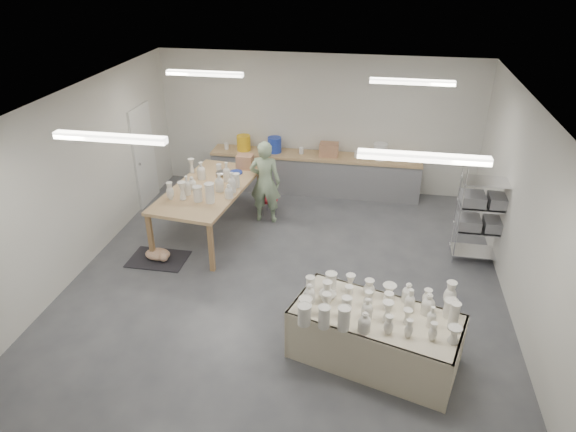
% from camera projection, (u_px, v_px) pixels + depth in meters
% --- Properties ---
extents(room, '(8.00, 8.02, 3.00)m').
position_uv_depth(room, '(278.00, 167.00, 7.56)').
color(room, '#424449').
rests_on(room, ground).
extents(back_counter, '(4.60, 0.60, 1.24)m').
position_uv_depth(back_counter, '(314.00, 172.00, 11.41)').
color(back_counter, '#AE8054').
rests_on(back_counter, ground).
extents(wire_shelf, '(0.88, 0.48, 1.80)m').
position_uv_depth(wire_shelf, '(484.00, 213.00, 8.72)').
color(wire_shelf, silver).
rests_on(wire_shelf, ground).
extents(drying_table, '(2.35, 1.62, 1.13)m').
position_uv_depth(drying_table, '(374.00, 333.00, 6.73)').
color(drying_table, olive).
rests_on(drying_table, ground).
extents(work_table, '(1.57, 2.70, 1.34)m').
position_uv_depth(work_table, '(211.00, 186.00, 9.56)').
color(work_table, '#AE8054').
rests_on(work_table, ground).
extents(rug, '(1.00, 0.70, 0.02)m').
position_uv_depth(rug, '(158.00, 259.00, 9.11)').
color(rug, black).
rests_on(rug, ground).
extents(cat, '(0.48, 0.36, 0.19)m').
position_uv_depth(cat, '(159.00, 254.00, 9.05)').
color(cat, white).
rests_on(cat, rug).
extents(potter, '(0.62, 0.42, 1.68)m').
position_uv_depth(potter, '(265.00, 182.00, 10.05)').
color(potter, '#94AC85').
rests_on(potter, ground).
extents(red_stool, '(0.42, 0.42, 0.36)m').
position_uv_depth(red_stool, '(268.00, 200.00, 10.53)').
color(red_stool, red).
rests_on(red_stool, ground).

